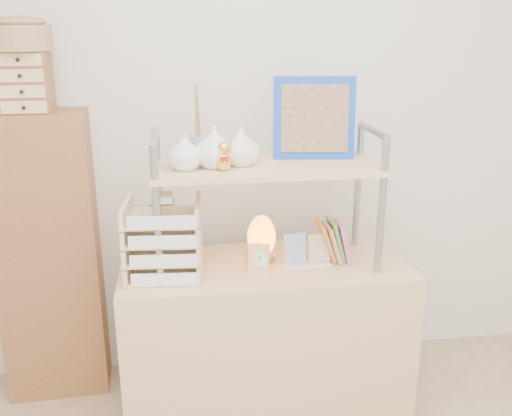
# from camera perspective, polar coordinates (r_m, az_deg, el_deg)

# --- Properties ---
(room_shell) EXTENTS (3.42, 3.41, 2.61)m
(room_shell) POSITION_cam_1_polar(r_m,az_deg,el_deg) (1.40, 6.76, 17.35)
(room_shell) COLOR silver
(room_shell) RESTS_ON ground
(desk) EXTENTS (1.20, 0.50, 0.75)m
(desk) POSITION_cam_1_polar(r_m,az_deg,el_deg) (2.56, 0.96, -13.31)
(desk) COLOR tan
(desk) RESTS_ON ground
(cabinet) EXTENTS (0.46, 0.26, 1.35)m
(cabinet) POSITION_cam_1_polar(r_m,az_deg,el_deg) (2.80, -20.03, -4.78)
(cabinet) COLOR brown
(cabinet) RESTS_ON ground
(hutch) EXTENTS (0.90, 0.34, 0.75)m
(hutch) POSITION_cam_1_polar(r_m,az_deg,el_deg) (2.25, -0.31, 4.74)
(hutch) COLOR #8D949A
(hutch) RESTS_ON desk
(letter_tray) EXTENTS (0.30, 0.28, 0.34)m
(letter_tray) POSITION_cam_1_polar(r_m,az_deg,el_deg) (2.26, -9.19, -3.53)
(letter_tray) COLOR tan
(letter_tray) RESTS_ON desk
(salt_lamp) EXTENTS (0.13, 0.12, 0.20)m
(salt_lamp) POSITION_cam_1_polar(r_m,az_deg,el_deg) (2.38, 0.54, -2.99)
(salt_lamp) COLOR brown
(salt_lamp) RESTS_ON desk
(desk_clock) EXTENTS (0.09, 0.06, 0.12)m
(desk_clock) POSITION_cam_1_polar(r_m,az_deg,el_deg) (2.29, 0.29, -5.08)
(desk_clock) COLOR tan
(desk_clock) RESTS_ON desk
(postcard_stand) EXTENTS (0.20, 0.07, 0.14)m
(postcard_stand) POSITION_cam_1_polar(r_m,az_deg,el_deg) (2.37, 5.08, -4.84)
(postcard_stand) COLOR white
(postcard_stand) RESTS_ON desk
(drawer_chest) EXTENTS (0.20, 0.16, 0.25)m
(drawer_chest) POSITION_cam_1_polar(r_m,az_deg,el_deg) (2.59, -22.05, 11.61)
(drawer_chest) COLOR brown
(drawer_chest) RESTS_ON cabinet
(woven_basket) EXTENTS (0.25, 0.25, 0.10)m
(woven_basket) POSITION_cam_1_polar(r_m,az_deg,el_deg) (2.58, -22.51, 15.46)
(woven_basket) COLOR #976E44
(woven_basket) RESTS_ON drawer_chest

